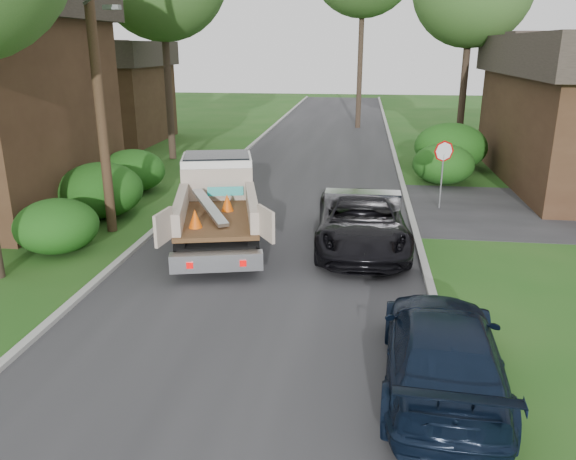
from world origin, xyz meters
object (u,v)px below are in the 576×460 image
Objects in this scene: utility_pole at (96,62)px; flatbed_truck at (217,195)px; black_pickup at (362,222)px; navy_suv at (442,350)px; stop_sign at (443,160)px; house_left_far at (101,91)px.

utility_pole is 5.21m from flatbed_truck.
navy_suv is at bearing -80.63° from black_pickup.
black_pickup is 1.14× the size of navy_suv.
utility_pole is 1.80× the size of black_pickup.
utility_pole is at bearing -35.25° from navy_suv.
flatbed_truck is at bearing 2.15° from utility_pole.
black_pickup is 7.14m from navy_suv.
stop_sign reaches higher than navy_suv.
stop_sign is 0.33× the size of house_left_far.
house_left_far is (-18.70, 13.00, 1.27)m from stop_sign.
house_left_far is at bearing -51.14° from navy_suv.
stop_sign is 11.91m from utility_pole.
flatbed_truck is 9.61m from navy_suv.
flatbed_truck is at bearing 170.23° from black_pickup.
flatbed_truck is (3.44, 0.13, -3.91)m from utility_pole.
flatbed_truck is 4.50m from black_pickup.
navy_suv is at bearing -66.07° from flatbed_truck.
navy_suv is at bearing -54.77° from house_left_far.
stop_sign is 0.45× the size of black_pickup.
house_left_far is 20.49m from flatbed_truck.
utility_pole is (-10.68, -4.02, 3.40)m from stop_sign.
stop_sign is at bearing 56.17° from black_pickup.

